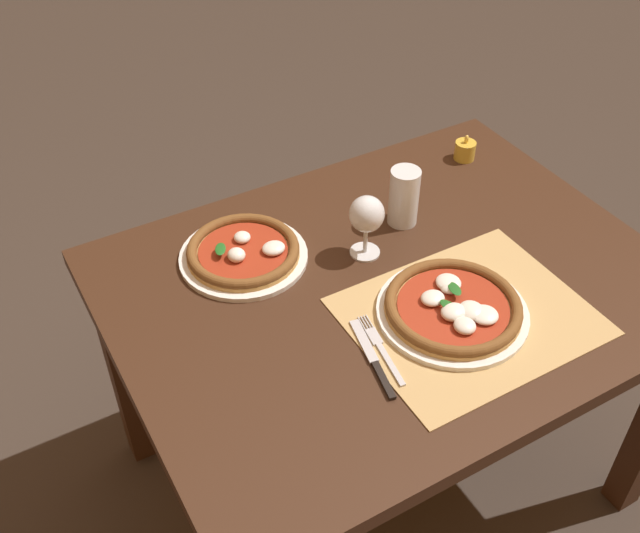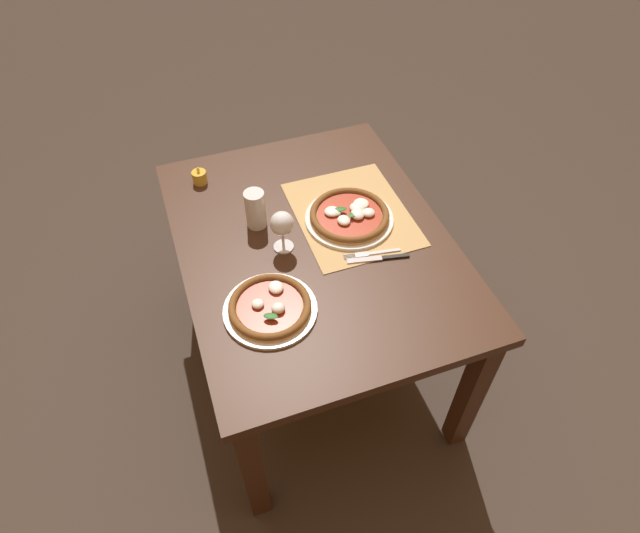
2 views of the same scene
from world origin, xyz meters
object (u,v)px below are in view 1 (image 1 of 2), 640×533
Objects in this scene: votive_candle at (465,151)px; pizza_far at (244,252)px; wine_glass at (367,216)px; pizza_near at (453,308)px; pint_glass at (404,198)px; knife at (372,358)px; fork at (381,349)px.

pizza_far is at bearing -173.15° from votive_candle.
votive_candle is at bearing 24.58° from wine_glass.
pizza_near is at bearing -51.89° from pizza_far.
votive_candle is (0.40, 0.47, 0.00)m from pizza_near.
knife is at bearing -131.76° from pint_glass.
pint_glass reaches higher than knife.
wine_glass is at bearing 100.37° from pizza_near.
wine_glass reaches higher than pint_glass.
knife is at bearing -158.88° from fork.
pint_glass is at bearing 50.08° from fork.
pizza_near is at bearing 5.36° from knife.
votive_candle is (0.61, 0.49, 0.02)m from knife.
pizza_far is 4.08× the size of votive_candle.
pizza_near is 4.44× the size of votive_candle.
pizza_near is 0.21m from knife.
wine_glass reaches higher than pizza_far.
pint_glass is 0.68× the size of knife.
pizza_far reaches higher than fork.
wine_glass reaches higher than fork.
pizza_far is at bearing 102.35° from knife.
wine_glass is 2.15× the size of votive_candle.
pizza_near reaches higher than knife.
knife is at bearing -120.02° from wine_glass.
pint_glass is at bearing 21.98° from wine_glass.
pizza_near is at bearing -105.96° from pint_glass.
wine_glass is 0.77× the size of fork.
pizza_far is 1.47× the size of fork.
votive_candle reaches higher than fork.
wine_glass is 0.32m from fork.
fork is 0.94× the size of knife.
fork is 0.75m from votive_candle.
votive_candle is (0.30, 0.15, -0.05)m from pint_glass.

